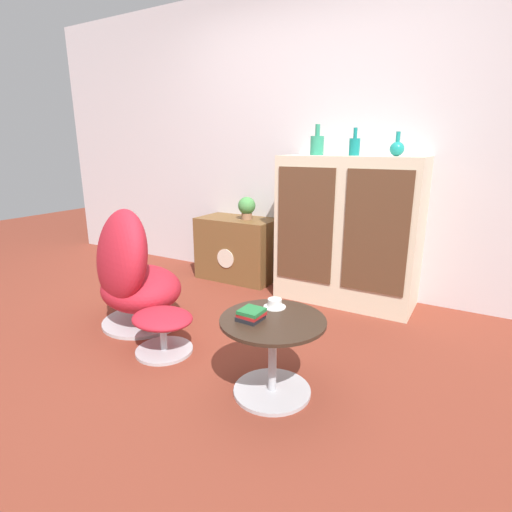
{
  "coord_description": "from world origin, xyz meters",
  "views": [
    {
      "loc": [
        1.35,
        -1.73,
        1.27
      ],
      "look_at": [
        0.05,
        0.51,
        0.55
      ],
      "focal_mm": 28.0,
      "sensor_mm": 36.0,
      "label": 1
    }
  ],
  "objects_px": {
    "tv_console": "(238,249)",
    "vase_inner_right": "(397,148)",
    "potted_plant": "(247,207)",
    "teacup": "(275,304)",
    "coffee_table": "(272,349)",
    "sideboard": "(348,231)",
    "book_stack": "(251,315)",
    "egg_chair": "(132,274)",
    "vase_leftmost": "(317,145)",
    "vase_inner_left": "(355,146)",
    "ottoman": "(163,324)"
  },
  "relations": [
    {
      "from": "tv_console",
      "to": "vase_inner_right",
      "type": "height_order",
      "value": "vase_inner_right"
    },
    {
      "from": "vase_inner_right",
      "to": "potted_plant",
      "type": "bearing_deg",
      "value": 178.63
    },
    {
      "from": "potted_plant",
      "to": "teacup",
      "type": "height_order",
      "value": "potted_plant"
    },
    {
      "from": "tv_console",
      "to": "potted_plant",
      "type": "height_order",
      "value": "potted_plant"
    },
    {
      "from": "coffee_table",
      "to": "potted_plant",
      "type": "distance_m",
      "value": 1.92
    },
    {
      "from": "vase_inner_right",
      "to": "teacup",
      "type": "relative_size",
      "value": 1.44
    },
    {
      "from": "vase_inner_right",
      "to": "teacup",
      "type": "distance_m",
      "value": 1.6
    },
    {
      "from": "sideboard",
      "to": "book_stack",
      "type": "distance_m",
      "value": 1.55
    },
    {
      "from": "egg_chair",
      "to": "vase_inner_right",
      "type": "bearing_deg",
      "value": 39.69
    },
    {
      "from": "vase_leftmost",
      "to": "vase_inner_left",
      "type": "distance_m",
      "value": 0.31
    },
    {
      "from": "tv_console",
      "to": "teacup",
      "type": "height_order",
      "value": "tv_console"
    },
    {
      "from": "egg_chair",
      "to": "potted_plant",
      "type": "xyz_separation_m",
      "value": [
        0.18,
        1.27,
        0.33
      ]
    },
    {
      "from": "book_stack",
      "to": "teacup",
      "type": "bearing_deg",
      "value": 82.05
    },
    {
      "from": "egg_chair",
      "to": "vase_inner_right",
      "type": "distance_m",
      "value": 2.13
    },
    {
      "from": "teacup",
      "to": "book_stack",
      "type": "height_order",
      "value": "book_stack"
    },
    {
      "from": "sideboard",
      "to": "potted_plant",
      "type": "bearing_deg",
      "value": 177.95
    },
    {
      "from": "coffee_table",
      "to": "teacup",
      "type": "distance_m",
      "value": 0.24
    },
    {
      "from": "vase_leftmost",
      "to": "teacup",
      "type": "height_order",
      "value": "vase_leftmost"
    },
    {
      "from": "sideboard",
      "to": "vase_inner_left",
      "type": "bearing_deg",
      "value": 24.25
    },
    {
      "from": "ottoman",
      "to": "vase_inner_left",
      "type": "relative_size",
      "value": 1.94
    },
    {
      "from": "sideboard",
      "to": "teacup",
      "type": "relative_size",
      "value": 9.94
    },
    {
      "from": "tv_console",
      "to": "vase_inner_left",
      "type": "distance_m",
      "value": 1.47
    },
    {
      "from": "egg_chair",
      "to": "sideboard",
      "type": "bearing_deg",
      "value": 46.6
    },
    {
      "from": "coffee_table",
      "to": "book_stack",
      "type": "height_order",
      "value": "book_stack"
    },
    {
      "from": "egg_chair",
      "to": "vase_leftmost",
      "type": "bearing_deg",
      "value": 54.93
    },
    {
      "from": "sideboard",
      "to": "book_stack",
      "type": "xyz_separation_m",
      "value": [
        0.0,
        -1.55,
        -0.14
      ]
    },
    {
      "from": "tv_console",
      "to": "coffee_table",
      "type": "distance_m",
      "value": 1.93
    },
    {
      "from": "teacup",
      "to": "book_stack",
      "type": "relative_size",
      "value": 0.95
    },
    {
      "from": "sideboard",
      "to": "coffee_table",
      "type": "height_order",
      "value": "sideboard"
    },
    {
      "from": "egg_chair",
      "to": "coffee_table",
      "type": "relative_size",
      "value": 1.62
    },
    {
      "from": "sideboard",
      "to": "ottoman",
      "type": "relative_size",
      "value": 2.98
    },
    {
      "from": "vase_leftmost",
      "to": "teacup",
      "type": "distance_m",
      "value": 1.62
    },
    {
      "from": "coffee_table",
      "to": "vase_inner_right",
      "type": "distance_m",
      "value": 1.8
    },
    {
      "from": "tv_console",
      "to": "vase_inner_right",
      "type": "distance_m",
      "value": 1.71
    },
    {
      "from": "sideboard",
      "to": "vase_inner_left",
      "type": "xyz_separation_m",
      "value": [
        0.01,
        0.0,
        0.67
      ]
    },
    {
      "from": "vase_inner_left",
      "to": "book_stack",
      "type": "height_order",
      "value": "vase_inner_left"
    },
    {
      "from": "ottoman",
      "to": "book_stack",
      "type": "xyz_separation_m",
      "value": [
        0.71,
        -0.1,
        0.26
      ]
    },
    {
      "from": "coffee_table",
      "to": "vase_leftmost",
      "type": "xyz_separation_m",
      "value": [
        -0.39,
        1.49,
        1.02
      ]
    },
    {
      "from": "egg_chair",
      "to": "vase_leftmost",
      "type": "relative_size",
      "value": 3.67
    },
    {
      "from": "coffee_table",
      "to": "vase_inner_right",
      "type": "bearing_deg",
      "value": 81.06
    },
    {
      "from": "vase_inner_right",
      "to": "tv_console",
      "type": "bearing_deg",
      "value": 178.75
    },
    {
      "from": "tv_console",
      "to": "coffee_table",
      "type": "relative_size",
      "value": 1.38
    },
    {
      "from": "sideboard",
      "to": "vase_inner_left",
      "type": "relative_size",
      "value": 5.76
    },
    {
      "from": "egg_chair",
      "to": "vase_inner_left",
      "type": "xyz_separation_m",
      "value": [
        1.18,
        1.24,
        0.88
      ]
    },
    {
      "from": "tv_console",
      "to": "vase_inner_left",
      "type": "bearing_deg",
      "value": -1.62
    },
    {
      "from": "egg_chair",
      "to": "vase_leftmost",
      "type": "height_order",
      "value": "vase_leftmost"
    },
    {
      "from": "sideboard",
      "to": "tv_console",
      "type": "relative_size",
      "value": 1.59
    },
    {
      "from": "sideboard",
      "to": "book_stack",
      "type": "bearing_deg",
      "value": -89.88
    },
    {
      "from": "ottoman",
      "to": "vase_inner_left",
      "type": "bearing_deg",
      "value": 63.73
    },
    {
      "from": "vase_inner_left",
      "to": "vase_inner_right",
      "type": "relative_size",
      "value": 1.2
    }
  ]
}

